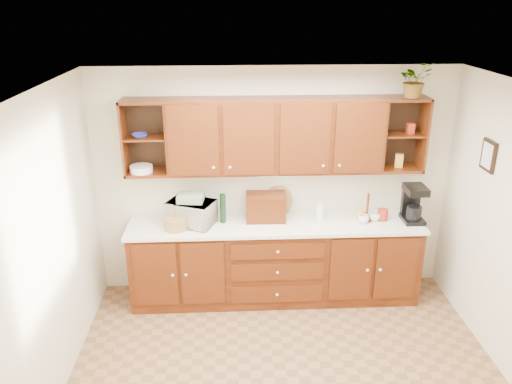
{
  "coord_description": "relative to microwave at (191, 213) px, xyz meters",
  "views": [
    {
      "loc": [
        -0.47,
        -3.53,
        3.25
      ],
      "look_at": [
        -0.23,
        1.15,
        1.42
      ],
      "focal_mm": 35.0,
      "sensor_mm": 36.0,
      "label": 1
    }
  ],
  "objects": [
    {
      "name": "coffee_maker",
      "position": [
        2.44,
        -0.02,
        0.06
      ],
      "size": [
        0.22,
        0.29,
        0.41
      ],
      "rotation": [
        0.0,
        0.0,
        -0.0
      ],
      "color": "black",
      "rests_on": "countertop"
    },
    {
      "name": "pantry_box_red",
      "position": [
        2.36,
        0.11,
        0.88
      ],
      "size": [
        0.08,
        0.07,
        0.11
      ],
      "primitive_type": "cube",
      "rotation": [
        0.0,
        0.0,
        0.05
      ],
      "color": "#A22817",
      "rests_on": "upper_cabinets"
    },
    {
      "name": "framed_picture",
      "position": [
        2.9,
        -0.56,
        0.78
      ],
      "size": [
        0.03,
        0.24,
        0.3
      ],
      "primitive_type": "cube",
      "color": "black",
      "rests_on": "right_wall"
    },
    {
      "name": "undercabinet_light",
      "position": [
        0.92,
        0.07,
        0.4
      ],
      "size": [
        0.4,
        0.05,
        0.02
      ],
      "primitive_type": "cube",
      "color": "white",
      "rests_on": "upper_cabinets"
    },
    {
      "name": "towel_stack",
      "position": [
        0.0,
        0.0,
        0.18
      ],
      "size": [
        0.29,
        0.23,
        0.08
      ],
      "primitive_type": "cube",
      "rotation": [
        0.0,
        0.0,
        -0.11
      ],
      "color": "#C5BE5D",
      "rests_on": "microwave"
    },
    {
      "name": "pantry_box_yellow",
      "position": [
        2.28,
        0.12,
        0.52
      ],
      "size": [
        0.1,
        0.08,
        0.15
      ],
      "primitive_type": "cube",
      "rotation": [
        0.0,
        0.0,
        -0.26
      ],
      "color": "gold",
      "rests_on": "upper_cabinets"
    },
    {
      "name": "canister_yellow",
      "position": [
        1.88,
        0.03,
        -0.08
      ],
      "size": [
        0.11,
        0.11,
        0.11
      ],
      "primitive_type": "cylinder",
      "rotation": [
        0.0,
        0.0,
        0.3
      ],
      "color": "gold",
      "rests_on": "countertop"
    },
    {
      "name": "potted_plant",
      "position": [
        2.33,
        0.06,
        1.4
      ],
      "size": [
        0.39,
        0.36,
        0.37
      ],
      "primitive_type": "imported",
      "rotation": [
        0.0,
        0.0,
        0.27
      ],
      "color": "#999999",
      "rests_on": "upper_cabinets"
    },
    {
      "name": "plate_stack",
      "position": [
        -0.51,
        0.09,
        0.48
      ],
      "size": [
        0.28,
        0.28,
        0.07
      ],
      "primitive_type": "cylinder",
      "rotation": [
        0.0,
        0.0,
        0.17
      ],
      "color": "white",
      "rests_on": "upper_cabinets"
    },
    {
      "name": "left_wall",
      "position": [
        -1.08,
        -1.46,
        0.23
      ],
      "size": [
        0.0,
        3.5,
        3.5
      ],
      "primitive_type": "plane",
      "rotation": [
        1.57,
        0.0,
        1.57
      ],
      "color": "beige",
      "rests_on": "floor"
    },
    {
      "name": "back_wall",
      "position": [
        0.92,
        0.29,
        0.23
      ],
      "size": [
        4.0,
        0.0,
        4.0
      ],
      "primitive_type": "plane",
      "rotation": [
        1.57,
        0.0,
        0.0
      ],
      "color": "beige",
      "rests_on": "floor"
    },
    {
      "name": "microwave",
      "position": [
        0.0,
        0.0,
        0.0
      ],
      "size": [
        0.58,
        0.49,
        0.27
      ],
      "primitive_type": "imported",
      "rotation": [
        0.0,
        0.0,
        -0.41
      ],
      "color": "silver",
      "rests_on": "countertop"
    },
    {
      "name": "bowl_stack",
      "position": [
        -0.5,
        0.09,
        0.85
      ],
      "size": [
        0.21,
        0.21,
        0.04
      ],
      "primitive_type": "imported",
      "rotation": [
        0.0,
        0.0,
        0.37
      ],
      "color": "#292F98",
      "rests_on": "upper_cabinets"
    },
    {
      "name": "canister_red",
      "position": [
        2.12,
        -0.0,
        -0.07
      ],
      "size": [
        0.13,
        0.13,
        0.13
      ],
      "primitive_type": "cylinder",
      "rotation": [
        0.0,
        0.0,
        0.2
      ],
      "color": "#A22817",
      "rests_on": "countertop"
    },
    {
      "name": "mug_tree",
      "position": [
        1.94,
        -0.0,
        -0.08
      ],
      "size": [
        0.27,
        0.28,
        0.32
      ],
      "rotation": [
        0.0,
        0.0,
        -0.15
      ],
      "color": "#321005",
      "rests_on": "countertop"
    },
    {
      "name": "wine_bottle",
      "position": [
        0.34,
        0.03,
        0.03
      ],
      "size": [
        0.08,
        0.08,
        0.33
      ],
      "primitive_type": "cylinder",
      "rotation": [
        0.0,
        0.0,
        0.26
      ],
      "color": "black",
      "rests_on": "countertop"
    },
    {
      "name": "ceiling",
      "position": [
        0.92,
        -1.46,
        1.53
      ],
      "size": [
        4.0,
        4.0,
        0.0
      ],
      "primitive_type": "plane",
      "rotation": [
        3.14,
        0.0,
        0.0
      ],
      "color": "white",
      "rests_on": "back_wall"
    },
    {
      "name": "woven_tray",
      "position": [
        0.97,
        0.23,
        -0.12
      ],
      "size": [
        0.34,
        0.21,
        0.33
      ],
      "primitive_type": "cylinder",
      "rotation": [
        1.36,
        0.0,
        -0.41
      ],
      "color": "#A88146",
      "rests_on": "countertop"
    },
    {
      "name": "upper_cabinets",
      "position": [
        0.93,
        0.13,
        0.82
      ],
      "size": [
        3.2,
        0.33,
        0.8
      ],
      "color": "#321005",
      "rests_on": "back_wall"
    },
    {
      "name": "countertop",
      "position": [
        0.92,
        -0.02,
        -0.15
      ],
      "size": [
        3.24,
        0.64,
        0.04
      ],
      "primitive_type": "cube",
      "color": "white",
      "rests_on": "base_cabinets"
    },
    {
      "name": "wicker_basket",
      "position": [
        -0.16,
        -0.12,
        -0.07
      ],
      "size": [
        0.33,
        0.33,
        0.13
      ],
      "primitive_type": "cylinder",
      "rotation": [
        0.0,
        0.0,
        0.43
      ],
      "color": "#A88146",
      "rests_on": "countertop"
    },
    {
      "name": "base_cabinets",
      "position": [
        0.92,
        -0.01,
        -0.62
      ],
      "size": [
        3.2,
        0.6,
        0.9
      ],
      "primitive_type": "cube",
      "color": "#321005",
      "rests_on": "floor"
    },
    {
      "name": "bread_box",
      "position": [
        0.82,
        0.08,
        0.02
      ],
      "size": [
        0.44,
        0.28,
        0.3
      ],
      "primitive_type": "cube",
      "rotation": [
        0.0,
        0.0,
        -0.02
      ],
      "color": "#321005",
      "rests_on": "countertop"
    },
    {
      "name": "canister_white",
      "position": [
        1.42,
        0.03,
        -0.04
      ],
      "size": [
        0.11,
        0.11,
        0.19
      ],
      "primitive_type": "cylinder",
      "rotation": [
        0.0,
        0.0,
        0.27
      ],
      "color": "white",
      "rests_on": "countertop"
    }
  ]
}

